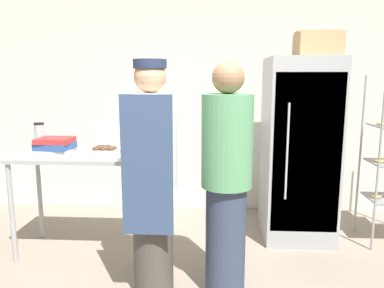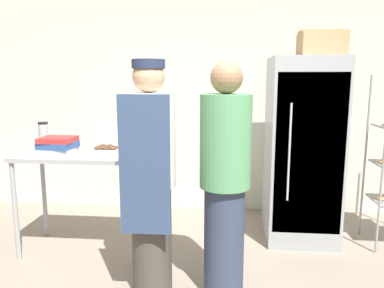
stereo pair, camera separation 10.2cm
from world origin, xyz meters
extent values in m
cube|color=silver|center=(0.00, 2.43, 1.55)|extent=(6.40, 0.12, 3.09)
cube|color=#9EA0A5|center=(0.92, 1.59, 0.91)|extent=(0.68, 0.73, 1.82)
cube|color=gray|center=(0.92, 1.24, 0.93)|extent=(0.63, 0.02, 1.50)
cylinder|color=silver|center=(0.74, 1.21, 0.96)|extent=(0.02, 0.02, 0.90)
cylinder|color=#93969B|center=(1.58, 1.26, 0.83)|extent=(0.02, 0.02, 1.65)
cylinder|color=#93969B|center=(1.58, 1.71, 0.83)|extent=(0.02, 0.02, 1.65)
torus|color=#DBA351|center=(1.68, 1.48, 0.47)|extent=(0.10, 0.10, 0.03)
torus|color=#DBA351|center=(1.68, 1.48, 0.83)|extent=(0.11, 0.11, 0.03)
cube|color=#9EA0A5|center=(-1.15, 1.10, 0.92)|extent=(1.17, 0.61, 0.04)
cylinder|color=#9EA0A5|center=(-1.70, 0.84, 0.45)|extent=(0.04, 0.04, 0.90)
cylinder|color=#9EA0A5|center=(-0.61, 0.84, 0.45)|extent=(0.04, 0.04, 0.90)
cylinder|color=#9EA0A5|center=(-1.70, 1.37, 0.45)|extent=(0.04, 0.04, 0.90)
cylinder|color=#9EA0A5|center=(-0.61, 1.37, 0.45)|extent=(0.04, 0.04, 0.90)
cube|color=silver|center=(-0.92, 1.10, 0.96)|extent=(0.27, 0.23, 0.05)
cube|color=silver|center=(-0.92, 1.22, 1.11)|extent=(0.26, 0.01, 0.23)
torus|color=#513323|center=(-0.99, 1.04, 1.00)|extent=(0.08, 0.08, 0.02)
torus|color=#513323|center=(-0.92, 1.04, 1.00)|extent=(0.08, 0.08, 0.02)
torus|color=#513323|center=(-0.85, 1.04, 1.00)|extent=(0.08, 0.08, 0.02)
torus|color=#513323|center=(-0.99, 1.10, 1.00)|extent=(0.08, 0.08, 0.02)
torus|color=#513323|center=(-0.92, 1.10, 1.00)|extent=(0.08, 0.08, 0.02)
torus|color=#513323|center=(-0.85, 1.10, 1.00)|extent=(0.08, 0.08, 0.02)
torus|color=#513323|center=(-0.99, 1.16, 1.00)|extent=(0.08, 0.08, 0.02)
torus|color=#513323|center=(-0.92, 1.16, 1.00)|extent=(0.08, 0.08, 0.02)
cylinder|color=black|center=(-1.58, 1.22, 0.98)|extent=(0.12, 0.12, 0.09)
cylinder|color=#B2BCC1|center=(-1.58, 1.22, 1.11)|extent=(0.09, 0.09, 0.16)
cylinder|color=black|center=(-1.58, 1.22, 1.20)|extent=(0.09, 0.09, 0.02)
cube|color=silver|center=(-1.35, 1.02, 0.97)|extent=(0.30, 0.27, 0.06)
cube|color=#2D5193|center=(-1.35, 1.02, 1.03)|extent=(0.32, 0.29, 0.06)
cube|color=#B72D2D|center=(-1.35, 1.02, 1.08)|extent=(0.30, 0.26, 0.04)
cube|color=tan|center=(1.04, 1.52, 1.93)|extent=(0.40, 0.36, 0.22)
cube|color=#A58057|center=(1.04, 1.52, 2.05)|extent=(0.41, 0.19, 0.02)
cylinder|color=#47423D|center=(-0.38, 0.44, 0.42)|extent=(0.30, 0.30, 0.85)
cylinder|color=silver|center=(-0.38, 0.44, 1.18)|extent=(0.37, 0.37, 0.67)
sphere|color=tan|center=(-0.38, 0.44, 1.63)|extent=(0.23, 0.23, 0.23)
cube|color=#33476B|center=(-0.38, 0.24, 1.04)|extent=(0.35, 0.02, 0.97)
cylinder|color=#232D4C|center=(-0.38, 0.44, 1.72)|extent=(0.23, 0.23, 0.06)
cylinder|color=#333D56|center=(0.16, 0.46, 0.42)|extent=(0.30, 0.30, 0.84)
cylinder|color=#569966|center=(0.16, 0.46, 1.18)|extent=(0.37, 0.37, 0.67)
sphere|color=#9E7051|center=(0.16, 0.46, 1.63)|extent=(0.23, 0.23, 0.23)
camera|label=1|loc=(0.06, -2.19, 1.62)|focal=35.00mm
camera|label=2|loc=(0.16, -2.18, 1.62)|focal=35.00mm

